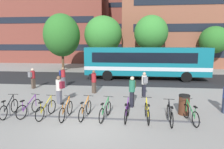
{
  "coord_description": "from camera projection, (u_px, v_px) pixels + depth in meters",
  "views": [
    {
      "loc": [
        1.87,
        -7.71,
        3.61
      ],
      "look_at": [
        0.58,
        5.4,
        1.4
      ],
      "focal_mm": 29.94,
      "sensor_mm": 36.0,
      "label": 1
    }
  ],
  "objects": [
    {
      "name": "parked_bicycle_yellow_2",
      "position": [
        46.0,
        110.0,
        9.17
      ],
      "size": [
        0.52,
        1.71,
        0.99
      ],
      "rotation": [
        0.0,
        0.0,
        1.42
      ],
      "color": "black",
      "rests_on": "ground"
    },
    {
      "name": "street_tree_1",
      "position": [
        62.0,
        35.0,
        24.45
      ],
      "size": [
        4.72,
        4.72,
        7.41
      ],
      "color": "brown",
      "rests_on": "ground"
    },
    {
      "name": "commuter_grey_pack_3",
      "position": [
        33.0,
        77.0,
        14.93
      ],
      "size": [
        0.5,
        0.6,
        1.64
      ],
      "rotation": [
        0.0,
        0.0,
        1.14
      ],
      "color": "#47382D",
      "rests_on": "ground"
    },
    {
      "name": "trash_bin",
      "position": [
        184.0,
        105.0,
        9.52
      ],
      "size": [
        0.55,
        0.55,
        1.03
      ],
      "color": "#4C2819",
      "rests_on": "ground"
    },
    {
      "name": "city_bus",
      "position": [
        146.0,
        62.0,
        18.79
      ],
      "size": [
        12.07,
        2.76,
        3.2
      ],
      "rotation": [
        0.0,
        0.0,
        -0.02
      ],
      "color": "#0F6070",
      "rests_on": "ground"
    },
    {
      "name": "parked_bicycle_black_8",
      "position": [
        170.0,
        115.0,
        8.51
      ],
      "size": [
        0.52,
        1.72,
        0.99
      ],
      "rotation": [
        0.0,
        0.0,
        1.52
      ],
      "color": "black",
      "rests_on": "ground"
    },
    {
      "name": "parked_bicycle_purple_6",
      "position": [
        127.0,
        112.0,
        8.86
      ],
      "size": [
        0.52,
        1.72,
        0.99
      ],
      "rotation": [
        0.0,
        0.0,
        1.47
      ],
      "color": "black",
      "rests_on": "ground"
    },
    {
      "name": "commuter_olive_pack_6",
      "position": [
        132.0,
        89.0,
        10.59
      ],
      "size": [
        0.44,
        0.58,
        1.78
      ],
      "rotation": [
        0.0,
        0.0,
        4.44
      ],
      "color": "black",
      "rests_on": "ground"
    },
    {
      "name": "building_left_wing",
      "position": [
        50.0,
        26.0,
        38.04
      ],
      "size": [
        22.91,
        10.32,
        14.39
      ],
      "color": "brown",
      "rests_on": "ground"
    },
    {
      "name": "commuter_black_pack_0",
      "position": [
        93.0,
        80.0,
        13.58
      ],
      "size": [
        0.6,
        0.51,
        1.68
      ],
      "rotation": [
        0.0,
        0.0,
        5.83
      ],
      "color": "#47382D",
      "rests_on": "ground"
    },
    {
      "name": "commuter_navy_pack_2",
      "position": [
        63.0,
        76.0,
        15.39
      ],
      "size": [
        0.61,
        0.53,
        1.67
      ],
      "rotation": [
        0.0,
        0.0,
        5.74
      ],
      "color": "#565660",
      "rests_on": "ground"
    },
    {
      "name": "commuter_maroon_pack_1",
      "position": [
        59.0,
        88.0,
        11.12
      ],
      "size": [
        0.6,
        0.48,
        1.7
      ],
      "rotation": [
        0.0,
        0.0,
        2.76
      ],
      "color": "#565660",
      "rests_on": "ground"
    },
    {
      "name": "parked_bicycle_purple_1",
      "position": [
        29.0,
        108.0,
        9.39
      ],
      "size": [
        0.58,
        1.69,
        0.99
      ],
      "rotation": [
        0.0,
        0.0,
        1.34
      ],
      "color": "black",
      "rests_on": "ground"
    },
    {
      "name": "street_tree_0",
      "position": [
        214.0,
        40.0,
        24.35
      ],
      "size": [
        3.68,
        3.68,
        5.81
      ],
      "color": "brown",
      "rests_on": "ground"
    },
    {
      "name": "parked_bicycle_black_0",
      "position": [
        9.0,
        108.0,
        9.35
      ],
      "size": [
        0.52,
        1.72,
        0.99
      ],
      "rotation": [
        0.0,
        0.0,
        1.66
      ],
      "color": "black",
      "rests_on": "ground"
    },
    {
      "name": "parked_bicycle_green_5",
      "position": [
        105.0,
        111.0,
        8.96
      ],
      "size": [
        0.55,
        1.7,
        0.99
      ],
      "rotation": [
        0.0,
        0.0,
        1.37
      ],
      "color": "black",
      "rests_on": "ground"
    },
    {
      "name": "parked_bicycle_yellow_7",
      "position": [
        147.0,
        113.0,
        8.79
      ],
      "size": [
        0.52,
        1.72,
        0.99
      ],
      "rotation": [
        0.0,
        0.0,
        1.6
      ],
      "color": "black",
      "rests_on": "ground"
    },
    {
      "name": "parked_bicycle_orange_4",
      "position": [
        85.0,
        110.0,
        9.12
      ],
      "size": [
        0.52,
        1.72,
        0.99
      ],
      "rotation": [
        0.0,
        0.0,
        1.45
      ],
      "color": "black",
      "rests_on": "ground"
    },
    {
      "name": "parked_bicycle_green_9",
      "position": [
        191.0,
        114.0,
        8.57
      ],
      "size": [
        0.52,
        1.72,
        0.99
      ],
      "rotation": [
        0.0,
        0.0,
        1.69
      ],
      "color": "black",
      "rests_on": "ground"
    },
    {
      "name": "parked_bicycle_orange_3",
      "position": [
        66.0,
        111.0,
        9.05
      ],
      "size": [
        0.52,
        1.72,
        0.99
      ],
      "rotation": [
        0.0,
        0.0,
        1.53
      ],
      "color": "black",
      "rests_on": "ground"
    },
    {
      "name": "street_tree_3",
      "position": [
        103.0,
        35.0,
        25.56
      ],
      "size": [
        5.13,
        5.13,
        7.3
      ],
      "color": "brown",
      "rests_on": "ground"
    },
    {
      "name": "street_tree_2",
      "position": [
        151.0,
        33.0,
        24.11
      ],
      "size": [
        4.32,
        4.32,
        7.18
      ],
      "color": "brown",
      "rests_on": "ground"
    },
    {
      "name": "building_centre_block",
      "position": [
        111.0,
        30.0,
        50.51
      ],
      "size": [
        16.08,
        12.79,
        14.3
      ],
      "color": "brown",
      "rests_on": "ground"
    },
    {
      "name": "bike_rack",
      "position": [
        96.0,
        117.0,
        9.0
      ],
      "size": [
        9.76,
        0.1,
        0.7
      ],
      "rotation": [
        0.0,
        0.0,
        -0.0
      ],
      "color": "#47474C",
      "rests_on": "ground"
    },
    {
      "name": "bus_lane_asphalt",
      "position": [
        112.0,
        78.0,
        19.42
      ],
      "size": [
        80.0,
        7.2,
        0.01
      ],
      "primitive_type": "cube",
      "color": "#232326",
      "rests_on": "ground"
    },
    {
      "name": "ground",
      "position": [
        87.0,
        125.0,
        8.34
      ],
      "size": [
        200.0,
        200.0,
        0.0
      ],
      "primitive_type": "plane",
      "color": "gray"
    },
    {
      "name": "commuter_grey_pack_4",
      "position": [
        144.0,
        83.0,
        12.63
      ],
      "size": [
        0.43,
        0.58,
        1.69
      ],
      "rotation": [
        0.0,
        0.0,
        1.81
      ],
      "color": "black",
      "rests_on": "ground"
    }
  ]
}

